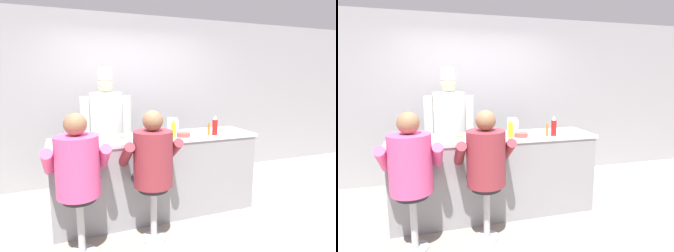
{
  "view_description": "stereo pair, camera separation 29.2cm",
  "coord_description": "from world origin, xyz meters",
  "views": [
    {
      "loc": [
        -1.05,
        -2.89,
        1.7
      ],
      "look_at": [
        0.14,
        0.28,
        1.12
      ],
      "focal_mm": 30.0,
      "sensor_mm": 36.0,
      "label": 1
    },
    {
      "loc": [
        -0.77,
        -2.98,
        1.7
      ],
      "look_at": [
        0.14,
        0.28,
        1.12
      ],
      "focal_mm": 30.0,
      "sensor_mm": 36.0,
      "label": 2
    }
  ],
  "objects": [
    {
      "name": "diner_counter",
      "position": [
        0.0,
        0.32,
        0.5
      ],
      "size": [
        2.51,
        0.63,
        1.0
      ],
      "color": "gray",
      "rests_on": "ground_plane"
    },
    {
      "name": "diner_seated_pink",
      "position": [
        -0.96,
        -0.21,
        0.85
      ],
      "size": [
        0.62,
        0.61,
        1.39
      ],
      "color": "#B2B5BA",
      "rests_on": "ground_plane"
    },
    {
      "name": "water_pitcher_clear",
      "position": [
        0.28,
        0.51,
        1.1
      ],
      "size": [
        0.15,
        0.13,
        0.19
      ],
      "color": "silver",
      "rests_on": "diner_counter"
    },
    {
      "name": "diner_seated_maroon",
      "position": [
        -0.22,
        -0.21,
        0.85
      ],
      "size": [
        0.61,
        0.61,
        1.39
      ],
      "color": "#B2B5BA",
      "rests_on": "ground_plane"
    },
    {
      "name": "ground_plane",
      "position": [
        0.0,
        0.0,
        0.0
      ],
      "size": [
        20.0,
        20.0,
        0.0
      ],
      "primitive_type": "plane",
      "color": "#9E9384"
    },
    {
      "name": "mustard_bottle_yellow",
      "position": [
        0.16,
        0.16,
        1.1
      ],
      "size": [
        0.06,
        0.06,
        0.22
      ],
      "color": "yellow",
      "rests_on": "diner_counter"
    },
    {
      "name": "coffee_mug_white",
      "position": [
        0.07,
        0.22,
        1.04
      ],
      "size": [
        0.12,
        0.08,
        0.08
      ],
      "color": "white",
      "rests_on": "diner_counter"
    },
    {
      "name": "cereal_bowl",
      "position": [
        0.29,
        0.16,
        1.03
      ],
      "size": [
        0.17,
        0.17,
        0.05
      ],
      "color": "#B24C47",
      "rests_on": "diner_counter"
    },
    {
      "name": "coffee_mug_blue",
      "position": [
        -1.12,
        0.15,
        1.05
      ],
      "size": [
        0.14,
        0.09,
        0.1
      ],
      "color": "#4C7AB2",
      "rests_on": "diner_counter"
    },
    {
      "name": "breakfast_plate",
      "position": [
        -0.42,
        0.29,
        1.02
      ],
      "size": [
        0.23,
        0.23,
        0.05
      ],
      "color": "white",
      "rests_on": "diner_counter"
    },
    {
      "name": "wall_back",
      "position": [
        0.0,
        1.68,
        1.35
      ],
      "size": [
        10.0,
        0.06,
        2.7
      ],
      "color": "#99999E",
      "rests_on": "ground_plane"
    },
    {
      "name": "ketchup_bottle_red",
      "position": [
        0.7,
        0.12,
        1.12
      ],
      "size": [
        0.07,
        0.07,
        0.25
      ],
      "color": "red",
      "rests_on": "diner_counter"
    },
    {
      "name": "cook_in_whites_near",
      "position": [
        -0.47,
        1.2,
        1.02
      ],
      "size": [
        0.72,
        0.46,
        1.85
      ],
      "color": "#232328",
      "rests_on": "ground_plane"
    },
    {
      "name": "hot_sauce_bottle_orange",
      "position": [
        0.61,
        0.12,
        1.08
      ],
      "size": [
        0.03,
        0.03,
        0.16
      ],
      "color": "orange",
      "rests_on": "diner_counter"
    }
  ]
}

